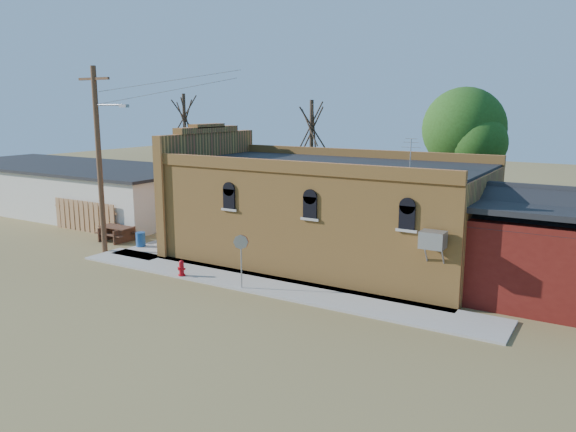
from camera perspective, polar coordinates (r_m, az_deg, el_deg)
The scene contains 15 objects.
ground at distance 23.08m, azimuth -6.79°, elevation -7.02°, with size 120.00×120.00×0.00m, color brown.
sidewalk_south at distance 22.92m, azimuth -2.42°, elevation -6.97°, with size 19.00×2.20×0.08m, color #9E9991.
sidewalk_west at distance 31.39m, azimuth -9.19°, elevation -2.10°, with size 2.60×10.00×0.08m, color #9E9991.
brick_bar at distance 26.12m, azimuth 3.37°, elevation 0.49°, with size 16.40×7.97×6.30m.
red_shed at distance 23.36m, azimuth 25.31°, elevation -2.04°, with size 5.40×6.40×4.30m.
storage_building at distance 41.57m, azimuth -20.96°, elevation 2.73°, with size 20.40×8.40×3.17m.
wood_fence at distance 34.30m, azimuth -19.96°, elevation -0.04°, with size 5.20×0.10×1.80m, color #A87A4C, non-canonical shape.
utility_pole at distance 28.58m, azimuth -18.59°, elevation 5.77°, with size 3.12×0.26×9.00m.
tree_bare_near at distance 34.50m, azimuth 2.41°, elevation 9.16°, with size 2.80×2.80×7.65m.
tree_bare_far at distance 41.67m, azimuth -10.50°, elevation 9.88°, with size 2.80×2.80×8.16m.
tree_leafy at distance 31.68m, azimuth 17.45°, elevation 8.43°, with size 4.40×4.40×8.15m.
fire_hydrant at distance 24.25m, azimuth -10.77°, elevation -5.21°, with size 0.39×0.37×0.68m.
stop_sign at distance 22.00m, azimuth -4.79°, elevation -3.17°, with size 0.52×0.35×2.16m.
trash_barrel at distance 29.67m, azimuth -14.74°, elevation -2.31°, with size 0.48×0.48×0.73m, color navy.
picnic_table at distance 31.50m, azimuth -17.01°, elevation -1.50°, with size 1.96×1.53×0.80m.
Camera 1 is at (13.55, -17.25, 7.19)m, focal length 35.00 mm.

